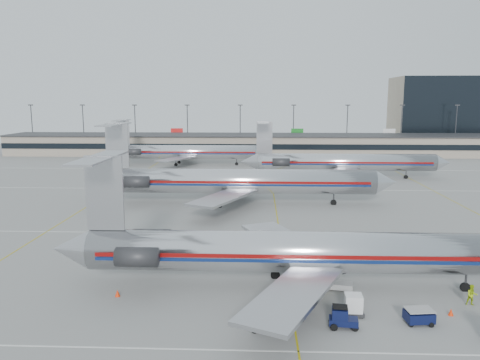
{
  "coord_description": "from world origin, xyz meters",
  "views": [
    {
      "loc": [
        -2.8,
        -47.24,
        16.73
      ],
      "look_at": [
        -5.61,
        24.21,
        4.5
      ],
      "focal_mm": 35.0,
      "sensor_mm": 36.0,
      "label": 1
    }
  ],
  "objects_px": {
    "belt_loader": "(333,283)",
    "uld_container": "(353,305)",
    "jet_second_row": "(234,181)",
    "jet_foreground": "(299,251)",
    "tug_center": "(342,318)"
  },
  "relations": [
    {
      "from": "jet_second_row",
      "to": "belt_loader",
      "type": "distance_m",
      "value": 36.32
    },
    {
      "from": "jet_foreground",
      "to": "tug_center",
      "type": "height_order",
      "value": "jet_foreground"
    },
    {
      "from": "jet_foreground",
      "to": "tug_center",
      "type": "relative_size",
      "value": 20.81
    },
    {
      "from": "jet_second_row",
      "to": "uld_container",
      "type": "distance_m",
      "value": 41.36
    },
    {
      "from": "jet_second_row",
      "to": "uld_container",
      "type": "relative_size",
      "value": 29.77
    },
    {
      "from": "jet_foreground",
      "to": "belt_loader",
      "type": "height_order",
      "value": "jet_foreground"
    },
    {
      "from": "jet_second_row",
      "to": "belt_loader",
      "type": "height_order",
      "value": "jet_second_row"
    },
    {
      "from": "tug_center",
      "to": "belt_loader",
      "type": "relative_size",
      "value": 0.52
    },
    {
      "from": "tug_center",
      "to": "uld_container",
      "type": "bearing_deg",
      "value": 66.24
    },
    {
      "from": "jet_foreground",
      "to": "jet_second_row",
      "type": "relative_size",
      "value": 0.91
    },
    {
      "from": "jet_second_row",
      "to": "belt_loader",
      "type": "relative_size",
      "value": 11.8
    },
    {
      "from": "belt_loader",
      "to": "uld_container",
      "type": "bearing_deg",
      "value": -70.07
    },
    {
      "from": "tug_center",
      "to": "uld_container",
      "type": "relative_size",
      "value": 1.31
    },
    {
      "from": "uld_container",
      "to": "belt_loader",
      "type": "relative_size",
      "value": 0.4
    },
    {
      "from": "jet_second_row",
      "to": "tug_center",
      "type": "bearing_deg",
      "value": -76.26
    }
  ]
}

